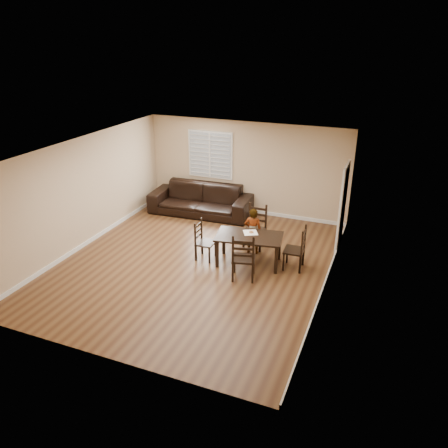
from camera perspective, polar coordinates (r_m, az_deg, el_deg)
The scene contains 11 objects.
ground at distance 10.28m, azimuth -3.76°, elevation -5.11°, with size 7.00×7.00×0.00m, color brown.
room at distance 9.68m, azimuth -3.40°, elevation 4.74°, with size 6.04×7.04×2.72m.
dining_table at distance 10.00m, azimuth 3.30°, elevation -2.00°, with size 1.62×1.07×0.70m.
chair_near at distance 10.93m, azimuth 4.27°, elevation -0.40°, with size 0.50×0.47×1.10m.
chair_far at distance 9.33m, azimuth 2.51°, elevation -4.77°, with size 0.60×0.57×1.10m.
chair_left at distance 10.32m, azimuth -3.01°, elevation -2.26°, with size 0.41×0.44×0.95m.
chair_right at distance 9.96m, azimuth 9.85°, elevation -3.40°, with size 0.45×0.48×1.03m.
child at distance 10.51m, azimuth 3.79°, elevation -0.93°, with size 0.42×0.28×1.15m, color gray.
napkin at distance 10.12m, azimuth 3.47°, elevation -1.12°, with size 0.31×0.31×0.00m, color white.
donut at distance 10.10m, azimuth 3.58°, elevation -1.02°, with size 0.10×0.10×0.04m.
sofa at distance 12.91m, azimuth -3.07°, elevation 3.18°, with size 2.97×1.16×0.87m, color black.
Camera 1 is at (3.97, -8.10, 4.93)m, focal length 35.00 mm.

